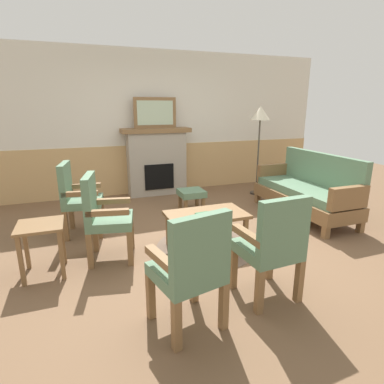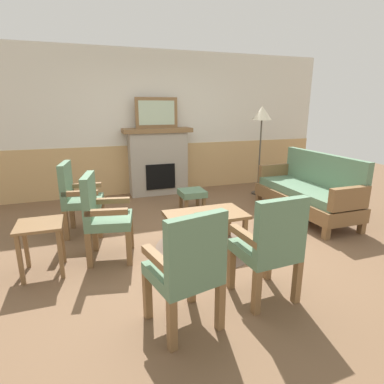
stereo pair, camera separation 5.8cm
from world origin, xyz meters
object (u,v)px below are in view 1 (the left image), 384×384
Objects in this scene: floor_lamp_by_couch at (260,119)px; armchair_front_left at (191,266)px; couch at (307,191)px; armchair_near_fireplace at (103,214)px; footstool at (191,194)px; fireplace at (157,161)px; book_on_table at (203,215)px; armchair_by_window_left at (77,196)px; armchair_front_center at (272,244)px; side_table at (41,235)px; coffee_table at (206,217)px; framed_picture at (155,113)px.

armchair_front_left is at bearing -128.29° from floor_lamp_by_couch.
couch is 3.14m from armchair_near_fireplace.
footstool is 1.94m from armchair_near_fireplace.
floor_lamp_by_couch is at bearing 19.69° from footstool.
book_on_table is at bearing -92.13° from fireplace.
armchair_by_window_left is 1.00× the size of armchair_front_center.
book_on_table is 0.30× the size of side_table.
side_table is (-1.14, 1.30, -0.10)m from armchair_front_left.
side_table is at bearing -152.40° from floor_lamp_by_couch.
armchair_front_left is (-0.70, -3.90, -0.11)m from fireplace.
armchair_near_fireplace is 1.00× the size of armchair_by_window_left.
armchair_near_fireplace is at bearing -72.85° from armchair_by_window_left.
fireplace is 7.90× the size of book_on_table.
armchair_near_fireplace reaches higher than book_on_table.
armchair_near_fireplace is (-1.12, 0.19, 0.08)m from book_on_table.
armchair_front_center is at bearing -119.46° from floor_lamp_by_couch.
fireplace reaches higher than armchair_by_window_left.
couch is at bearing -87.72° from floor_lamp_by_couch.
side_table reaches higher than footstool.
couch reaches higher than book_on_table.
couch is 3.19m from armchair_front_left.
armchair_front_center is at bearing 9.18° from armchair_front_left.
couch is at bearing 43.67° from armchair_front_center.
coffee_table is at bearing 0.67° from side_table.
couch is at bearing 7.63° from armchair_near_fireplace.
book_on_table is 0.17× the size of armchair_near_fireplace.
framed_picture is 1.96m from floor_lamp_by_couch.
armchair_front_left is (-0.70, -3.90, -1.02)m from framed_picture.
coffee_table is (-0.03, -2.58, -0.27)m from fireplace.
side_table is (-3.74, -0.55, 0.04)m from couch.
couch is 1.84× the size of armchair_by_window_left.
floor_lamp_by_couch reaches higher than footstool.
armchair_near_fireplace is 1.85m from armchair_front_center.
armchair_by_window_left is (-1.38, 1.05, 0.08)m from book_on_table.
armchair_front_left is (-0.67, -1.32, 0.15)m from coffee_table.
footstool is at bearing 32.85° from side_table.
armchair_near_fireplace is (-1.19, 0.11, 0.15)m from coffee_table.
armchair_front_left reaches higher than footstool.
armchair_front_center is at bearing -53.87° from armchair_by_window_left.
armchair_by_window_left is 3.57m from floor_lamp_by_couch.
floor_lamp_by_couch is at bearing 45.53° from coffee_table.
framed_picture is 3.38m from side_table.
fireplace reaches higher than armchair_front_center.
fireplace is 1.32m from footstool.
armchair_front_center is 3.67m from floor_lamp_by_couch.
armchair_front_left is at bearing -117.10° from coffee_table.
armchair_front_left is at bearing -48.65° from side_table.
coffee_table is 0.98× the size of armchair_front_center.
floor_lamp_by_couch is (2.54, 3.22, 0.91)m from armchair_front_left.
side_table is at bearing -125.30° from fireplace.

